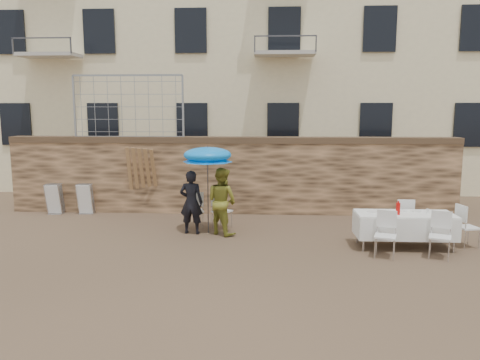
{
  "coord_description": "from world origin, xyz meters",
  "views": [
    {
      "loc": [
        0.97,
        -8.55,
        3.03
      ],
      "look_at": [
        0.4,
        2.2,
        1.4
      ],
      "focal_mm": 35.0,
      "sensor_mm": 36.0,
      "label": 1
    }
  ],
  "objects_px": {
    "woman_dress": "(222,201)",
    "banquet_table": "(405,215)",
    "couple_chair_right": "(222,210)",
    "chair_stack_right": "(87,198)",
    "couple_chair_left": "(195,210)",
    "man_suit": "(191,202)",
    "umbrella": "(208,157)",
    "table_chair_back": "(403,218)",
    "table_chair_front_right": "(440,236)",
    "table_chair_side": "(467,226)",
    "soda_bottle": "(398,209)",
    "chair_stack_left": "(57,198)",
    "table_chair_front_left": "(385,235)"
  },
  "relations": [
    {
      "from": "banquet_table",
      "to": "table_chair_back",
      "type": "xyz_separation_m",
      "value": [
        0.2,
        0.8,
        -0.25
      ]
    },
    {
      "from": "umbrella",
      "to": "couple_chair_right",
      "type": "xyz_separation_m",
      "value": [
        0.3,
        0.45,
        -1.39
      ]
    },
    {
      "from": "table_chair_front_right",
      "to": "soda_bottle",
      "type": "bearing_deg",
      "value": 161.65
    },
    {
      "from": "couple_chair_right",
      "to": "table_chair_front_left",
      "type": "height_order",
      "value": "same"
    },
    {
      "from": "table_chair_back",
      "to": "table_chair_side",
      "type": "bearing_deg",
      "value": 149.74
    },
    {
      "from": "woman_dress",
      "to": "couple_chair_left",
      "type": "xyz_separation_m",
      "value": [
        -0.75,
        0.55,
        -0.34
      ]
    },
    {
      "from": "table_chair_front_left",
      "to": "table_chair_side",
      "type": "xyz_separation_m",
      "value": [
        2.0,
        0.85,
        0.0
      ]
    },
    {
      "from": "table_chair_side",
      "to": "chair_stack_right",
      "type": "distance_m",
      "value": 10.1
    },
    {
      "from": "soda_bottle",
      "to": "chair_stack_left",
      "type": "relative_size",
      "value": 0.28
    },
    {
      "from": "woman_dress",
      "to": "table_chair_back",
      "type": "distance_m",
      "value": 4.34
    },
    {
      "from": "couple_chair_left",
      "to": "table_chair_front_left",
      "type": "height_order",
      "value": "same"
    },
    {
      "from": "table_chair_back",
      "to": "chair_stack_left",
      "type": "xyz_separation_m",
      "value": [
        -9.38,
        2.16,
        -0.02
      ]
    },
    {
      "from": "couple_chair_right",
      "to": "couple_chair_left",
      "type": "bearing_deg",
      "value": 31.09
    },
    {
      "from": "couple_chair_right",
      "to": "table_chair_side",
      "type": "relative_size",
      "value": 1.0
    },
    {
      "from": "banquet_table",
      "to": "chair_stack_left",
      "type": "height_order",
      "value": "chair_stack_left"
    },
    {
      "from": "soda_bottle",
      "to": "chair_stack_right",
      "type": "xyz_separation_m",
      "value": [
        -8.08,
        3.11,
        -0.45
      ]
    },
    {
      "from": "couple_chair_right",
      "to": "table_chair_back",
      "type": "relative_size",
      "value": 1.0
    },
    {
      "from": "umbrella",
      "to": "table_chair_front_right",
      "type": "relative_size",
      "value": 2.07
    },
    {
      "from": "table_chair_front_right",
      "to": "chair_stack_right",
      "type": "bearing_deg",
      "value": 179.33
    },
    {
      "from": "table_chair_front_left",
      "to": "chair_stack_right",
      "type": "height_order",
      "value": "table_chair_front_left"
    },
    {
      "from": "umbrella",
      "to": "chair_stack_left",
      "type": "xyz_separation_m",
      "value": [
        -4.71,
        1.95,
        -1.41
      ]
    },
    {
      "from": "chair_stack_right",
      "to": "table_chair_front_right",
      "type": "bearing_deg",
      "value": -22.93
    },
    {
      "from": "man_suit",
      "to": "chair_stack_right",
      "type": "distance_m",
      "value": 3.99
    },
    {
      "from": "woman_dress",
      "to": "couple_chair_right",
      "type": "bearing_deg",
      "value": -47.45
    },
    {
      "from": "banquet_table",
      "to": "chair_stack_right",
      "type": "height_order",
      "value": "chair_stack_right"
    },
    {
      "from": "woman_dress",
      "to": "chair_stack_right",
      "type": "bearing_deg",
      "value": 11.14
    },
    {
      "from": "umbrella",
      "to": "chair_stack_right",
      "type": "xyz_separation_m",
      "value": [
        -3.81,
        1.95,
        -1.41
      ]
    },
    {
      "from": "chair_stack_right",
      "to": "table_chair_side",
      "type": "bearing_deg",
      "value": -16.48
    },
    {
      "from": "couple_chair_right",
      "to": "chair_stack_left",
      "type": "relative_size",
      "value": 1.04
    },
    {
      "from": "couple_chair_left",
      "to": "chair_stack_right",
      "type": "relative_size",
      "value": 1.04
    },
    {
      "from": "couple_chair_left",
      "to": "table_chair_front_right",
      "type": "xyz_separation_m",
      "value": [
        5.37,
        -2.22,
        0.0
      ]
    },
    {
      "from": "woman_dress",
      "to": "table_chair_front_right",
      "type": "bearing_deg",
      "value": -162.47
    },
    {
      "from": "woman_dress",
      "to": "banquet_table",
      "type": "xyz_separation_m",
      "value": [
        4.12,
        -0.92,
        -0.09
      ]
    },
    {
      "from": "table_chair_front_left",
      "to": "table_chair_front_right",
      "type": "bearing_deg",
      "value": 18.47
    },
    {
      "from": "woman_dress",
      "to": "soda_bottle",
      "type": "bearing_deg",
      "value": -157.85
    },
    {
      "from": "couple_chair_right",
      "to": "chair_stack_right",
      "type": "relative_size",
      "value": 1.04
    },
    {
      "from": "soda_bottle",
      "to": "table_chair_front_left",
      "type": "bearing_deg",
      "value": -123.69
    },
    {
      "from": "table_chair_side",
      "to": "woman_dress",
      "type": "bearing_deg",
      "value": 68.18
    },
    {
      "from": "soda_bottle",
      "to": "table_chair_back",
      "type": "distance_m",
      "value": 1.11
    },
    {
      "from": "table_chair_back",
      "to": "table_chair_front_right",
      "type": "bearing_deg",
      "value": 100.95
    },
    {
      "from": "table_chair_front_left",
      "to": "soda_bottle",
      "type": "bearing_deg",
      "value": 74.78
    },
    {
      "from": "couple_chair_left",
      "to": "table_chair_front_right",
      "type": "bearing_deg",
      "value": 140.71
    },
    {
      "from": "soda_bottle",
      "to": "chair_stack_right",
      "type": "height_order",
      "value": "soda_bottle"
    },
    {
      "from": "man_suit",
      "to": "umbrella",
      "type": "bearing_deg",
      "value": -161.29
    },
    {
      "from": "umbrella",
      "to": "banquet_table",
      "type": "bearing_deg",
      "value": -12.8
    },
    {
      "from": "umbrella",
      "to": "table_chair_front_left",
      "type": "bearing_deg",
      "value": -24.52
    },
    {
      "from": "table_chair_front_right",
      "to": "chair_stack_left",
      "type": "bearing_deg",
      "value": -178.73
    },
    {
      "from": "chair_stack_left",
      "to": "soda_bottle",
      "type": "bearing_deg",
      "value": -19.12
    },
    {
      "from": "chair_stack_right",
      "to": "table_chair_back",
      "type": "bearing_deg",
      "value": -14.31
    },
    {
      "from": "table_chair_front_right",
      "to": "chair_stack_left",
      "type": "relative_size",
      "value": 1.04
    }
  ]
}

